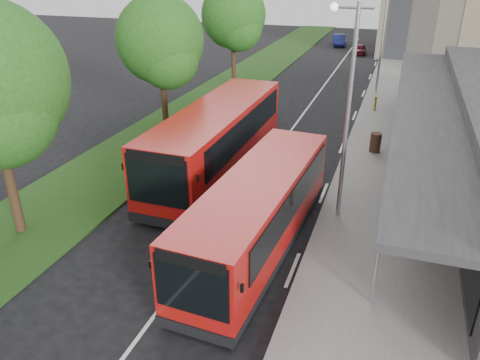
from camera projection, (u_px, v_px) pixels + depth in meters
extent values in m
plane|color=black|center=(222.00, 224.00, 18.29)|extent=(120.00, 120.00, 0.00)
cube|color=slate|center=(399.00, 102.00, 33.59)|extent=(5.00, 80.00, 0.15)
cube|color=#184114|center=(230.00, 88.00, 37.42)|extent=(5.00, 80.00, 0.10)
cube|color=silver|center=(302.00, 115.00, 31.11)|extent=(0.12, 70.00, 0.01)
cube|color=silver|center=(293.00, 270.00, 15.61)|extent=(0.12, 2.00, 0.01)
cube|color=silver|center=(323.00, 193.00, 20.74)|extent=(0.12, 2.00, 0.01)
cube|color=silver|center=(342.00, 146.00, 25.86)|extent=(0.12, 2.00, 0.01)
cube|color=silver|center=(355.00, 115.00, 30.99)|extent=(0.12, 2.00, 0.01)
cube|color=silver|center=(363.00, 93.00, 36.12)|extent=(0.12, 2.00, 0.01)
cube|color=silver|center=(370.00, 77.00, 41.25)|extent=(0.12, 2.00, 0.01)
cube|color=silver|center=(375.00, 64.00, 46.38)|extent=(0.12, 2.00, 0.01)
cube|color=silver|center=(380.00, 53.00, 51.51)|extent=(0.12, 2.00, 0.01)
cube|color=silver|center=(383.00, 45.00, 56.64)|extent=(0.12, 2.00, 0.01)
cube|color=black|center=(451.00, 142.00, 21.95)|extent=(0.06, 24.00, 2.20)
cube|color=#2A2A2C|center=(428.00, 105.00, 21.60)|extent=(2.80, 26.00, 0.25)
cylinder|color=#9B9EA4|center=(377.00, 260.00, 13.29)|extent=(0.12, 0.12, 3.30)
cylinder|color=#9B9EA4|center=(401.00, 84.00, 32.09)|extent=(0.12, 0.12, 3.30)
cylinder|color=#312013|center=(11.00, 183.00, 16.89)|extent=(0.36, 0.36, 4.15)
cylinder|color=#312013|center=(164.00, 101.00, 27.22)|extent=(0.36, 0.36, 3.82)
sphere|color=#225115|center=(160.00, 40.00, 25.73)|extent=(4.86, 4.86, 4.86)
sphere|color=#225115|center=(168.00, 58.00, 25.59)|extent=(3.47, 3.47, 3.47)
sphere|color=#225115|center=(157.00, 49.00, 26.57)|extent=(3.82, 3.82, 3.82)
cylinder|color=#312013|center=(234.00, 62.00, 37.46)|extent=(0.36, 0.36, 3.91)
sphere|color=#225115|center=(233.00, 15.00, 35.94)|extent=(4.98, 4.98, 4.98)
sphere|color=#225115|center=(239.00, 28.00, 35.80)|extent=(3.56, 3.56, 3.56)
sphere|color=#225115|center=(230.00, 22.00, 36.78)|extent=(3.91, 3.91, 3.91)
cylinder|color=#9B9EA4|center=(347.00, 118.00, 16.99)|extent=(0.16, 0.16, 8.00)
cylinder|color=#9B9EA4|center=(353.00, 7.00, 15.42)|extent=(1.40, 0.10, 0.10)
sphere|color=silver|center=(334.00, 7.00, 15.60)|extent=(0.28, 0.28, 0.28)
cylinder|color=#9B9EA4|center=(383.00, 39.00, 34.09)|extent=(0.16, 0.16, 8.00)
cube|color=#B60915|center=(258.00, 210.00, 16.12)|extent=(2.91, 9.94, 2.48)
cube|color=black|center=(258.00, 240.00, 16.63)|extent=(2.94, 9.96, 0.28)
cube|color=black|center=(191.00, 288.00, 11.89)|extent=(2.10, 0.17, 1.64)
cube|color=black|center=(298.00, 150.00, 20.07)|extent=(2.06, 0.17, 1.22)
cube|color=black|center=(230.00, 189.00, 16.57)|extent=(0.55, 8.41, 1.12)
cube|color=black|center=(295.00, 201.00, 15.75)|extent=(0.55, 8.41, 1.12)
cube|color=black|center=(194.00, 332.00, 12.50)|extent=(2.34, 0.22, 0.33)
cube|color=black|center=(190.00, 262.00, 11.54)|extent=(1.96, 0.16, 0.33)
cube|color=black|center=(151.00, 264.00, 12.41)|extent=(0.08, 0.08, 0.23)
cube|color=black|center=(242.00, 288.00, 11.51)|extent=(0.08, 0.08, 0.23)
cylinder|color=black|center=(192.00, 283.00, 14.29)|extent=(0.33, 0.86, 0.84)
cylinder|color=black|center=(251.00, 299.00, 13.61)|extent=(0.33, 0.86, 0.84)
cylinder|color=black|center=(262.00, 195.00, 19.60)|extent=(0.33, 0.86, 0.84)
cylinder|color=black|center=(308.00, 204.00, 18.93)|extent=(0.33, 0.86, 0.84)
cube|color=#B60915|center=(217.00, 138.00, 21.88)|extent=(2.85, 11.49, 2.89)
cube|color=black|center=(218.00, 165.00, 22.49)|extent=(2.87, 11.51, 0.33)
cube|color=black|center=(157.00, 182.00, 16.86)|extent=(2.46, 0.08, 1.91)
cube|color=black|center=(255.00, 97.00, 26.58)|extent=(2.40, 0.08, 1.42)
cube|color=black|center=(193.00, 122.00, 22.36)|extent=(0.16, 9.83, 1.31)
cube|color=black|center=(247.00, 128.00, 21.52)|extent=(0.16, 9.83, 1.31)
cube|color=black|center=(160.00, 222.00, 17.57)|extent=(2.73, 0.11, 0.38)
cube|color=black|center=(155.00, 158.00, 16.45)|extent=(2.29, 0.06, 0.38)
cube|color=black|center=(123.00, 166.00, 17.41)|extent=(0.08, 0.08, 0.27)
cube|color=black|center=(198.00, 178.00, 16.48)|extent=(0.08, 0.08, 0.27)
cylinder|color=black|center=(159.00, 193.00, 19.64)|extent=(0.34, 0.99, 0.98)
cylinder|color=black|center=(210.00, 202.00, 18.95)|extent=(0.34, 0.99, 0.98)
cylinder|color=black|center=(224.00, 136.00, 25.96)|extent=(0.34, 0.99, 0.98)
cylinder|color=black|center=(263.00, 141.00, 25.27)|extent=(0.34, 0.99, 0.98)
cylinder|color=#3D2418|center=(375.00, 142.00, 24.59)|extent=(0.70, 0.70, 1.02)
cylinder|color=yellow|center=(375.00, 103.00, 31.40)|extent=(0.15, 0.15, 0.93)
imported|color=#570C1C|center=(360.00, 49.00, 50.82)|extent=(1.43, 3.18, 1.06)
imported|color=navy|center=(339.00, 40.00, 55.91)|extent=(2.06, 4.01, 1.26)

